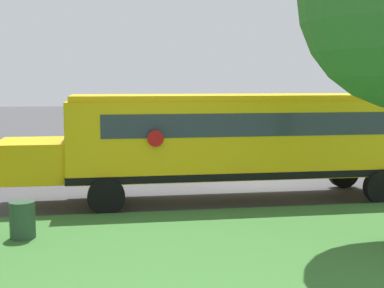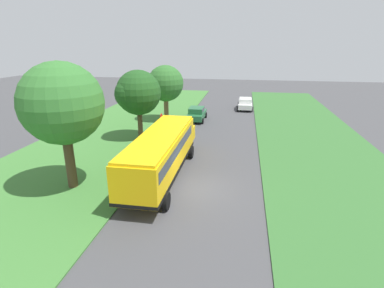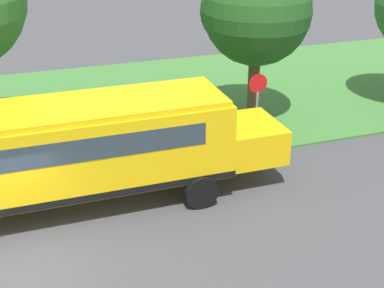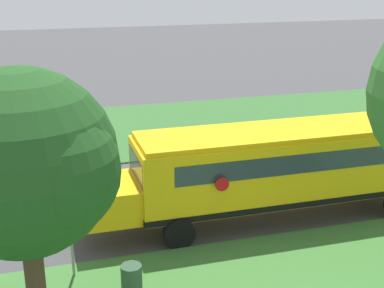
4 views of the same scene
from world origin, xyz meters
TOP-DOWN VIEW (x-y plane):
  - ground_plane at (0.00, 0.00)m, footprint 120.00×120.00m
  - grass_far_side at (9.00, 0.00)m, footprint 10.00×80.00m
  - school_bus at (-2.60, 1.31)m, footprint 2.84×12.42m
  - oak_tree_roadside_mid at (-7.07, 9.29)m, footprint 4.08×4.08m
  - stop_sign at (-4.60, 8.48)m, footprint 0.08×0.68m
  - trash_bin at (-5.94, 7.07)m, footprint 0.56×0.56m

SIDE VIEW (x-z plane):
  - ground_plane at x=0.00m, z-range 0.00..0.00m
  - grass_far_side at x=9.00m, z-range 0.00..0.07m
  - trash_bin at x=-5.94m, z-range 0.00..0.90m
  - stop_sign at x=-4.60m, z-range 0.37..3.11m
  - school_bus at x=-2.60m, z-range 0.34..3.50m
  - oak_tree_roadside_mid at x=-7.07m, z-range 1.13..7.55m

